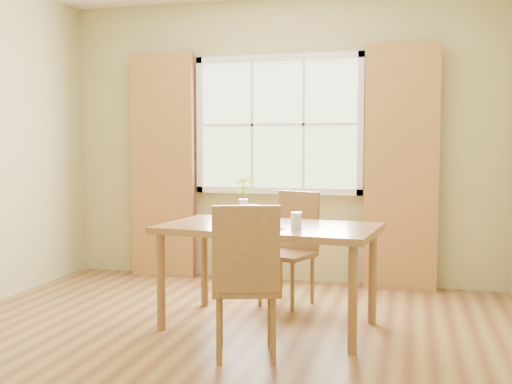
{
  "coord_description": "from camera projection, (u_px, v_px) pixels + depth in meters",
  "views": [
    {
      "loc": [
        1.24,
        -3.73,
        1.3
      ],
      "look_at": [
        0.18,
        0.33,
        0.97
      ],
      "focal_mm": 42.0,
      "sensor_mm": 36.0,
      "label": 1
    }
  ],
  "objects": [
    {
      "name": "room",
      "position": [
        216.0,
        138.0,
        3.9
      ],
      "size": [
        4.24,
        3.84,
        2.74
      ],
      "color": "olive",
      "rests_on": "ground"
    },
    {
      "name": "window",
      "position": [
        278.0,
        125.0,
        5.7
      ],
      "size": [
        1.62,
        0.06,
        1.32
      ],
      "color": "#A5C595",
      "rests_on": "room"
    },
    {
      "name": "curtain_left",
      "position": [
        163.0,
        166.0,
        5.93
      ],
      "size": [
        0.65,
        0.08,
        2.2
      ],
      "primitive_type": "cube",
      "color": "maroon",
      "rests_on": "room"
    },
    {
      "name": "curtain_right",
      "position": [
        401.0,
        168.0,
        5.35
      ],
      "size": [
        0.65,
        0.08,
        2.2
      ],
      "primitive_type": "cube",
      "color": "maroon",
      "rests_on": "room"
    },
    {
      "name": "dining_table",
      "position": [
        269.0,
        236.0,
        4.26
      ],
      "size": [
        1.6,
        1.01,
        0.74
      ],
      "rotation": [
        0.0,
        0.0,
        -0.11
      ],
      "color": "brown",
      "rests_on": "room"
    },
    {
      "name": "chair_near",
      "position": [
        246.0,
        275.0,
        3.59
      ],
      "size": [
        0.49,
        0.49,
        0.95
      ],
      "rotation": [
        0.0,
        0.0,
        0.29
      ],
      "color": "brown",
      "rests_on": "room"
    },
    {
      "name": "chair_far",
      "position": [
        292.0,
        242.0,
        4.93
      ],
      "size": [
        0.49,
        0.49,
        0.92
      ],
      "rotation": [
        0.0,
        0.0,
        -0.36
      ],
      "color": "brown",
      "rests_on": "room"
    },
    {
      "name": "placemat",
      "position": [
        251.0,
        226.0,
        4.18
      ],
      "size": [
        0.52,
        0.43,
        0.01
      ],
      "primitive_type": "cube",
      "rotation": [
        0.0,
        0.0,
        0.24
      ],
      "color": "beige",
      "rests_on": "dining_table"
    },
    {
      "name": "plate",
      "position": [
        254.0,
        225.0,
        4.16
      ],
      "size": [
        0.28,
        0.28,
        0.01
      ],
      "primitive_type": "cube",
      "rotation": [
        0.0,
        0.0,
        0.29
      ],
      "color": "#96BF2F",
      "rests_on": "placemat"
    },
    {
      "name": "croissant_sandwich",
      "position": [
        252.0,
        214.0,
        4.2
      ],
      "size": [
        0.2,
        0.14,
        0.14
      ],
      "rotation": [
        0.0,
        0.0,
        0.1
      ],
      "color": "gold",
      "rests_on": "plate"
    },
    {
      "name": "water_glass",
      "position": [
        296.0,
        221.0,
        4.08
      ],
      "size": [
        0.07,
        0.07,
        0.11
      ],
      "color": "silver",
      "rests_on": "dining_table"
    },
    {
      "name": "flower_vase",
      "position": [
        243.0,
        194.0,
        4.54
      ],
      "size": [
        0.13,
        0.13,
        0.33
      ],
      "color": "silver",
      "rests_on": "dining_table"
    }
  ]
}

